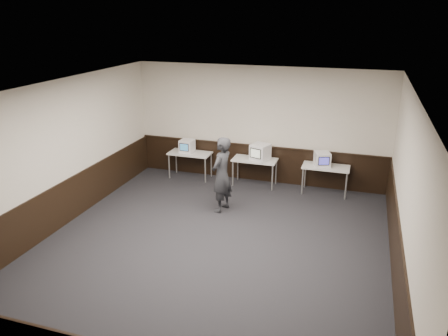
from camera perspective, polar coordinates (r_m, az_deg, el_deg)
The scene contains 17 objects.
floor at distance 9.03m, azimuth -1.70°, elevation -10.35°, with size 8.00×8.00×0.00m, color black.
ceiling at distance 7.92m, azimuth -1.93°, elevation 10.09°, with size 8.00×8.00×0.00m, color white.
back_wall at distance 12.02m, azimuth 4.61°, elevation 5.60°, with size 7.00×7.00×0.00m, color beige.
front_wall at distance 5.18m, azimuth -17.37°, elevation -15.76°, with size 7.00×7.00×0.00m, color beige.
left_wall at distance 10.02m, azimuth -21.04°, elevation 1.41°, with size 8.00×8.00×0.00m, color beige.
right_wall at distance 7.96m, azimuth 22.72°, elevation -3.45°, with size 8.00×8.00×0.00m, color beige.
wainscot_back at distance 12.31m, azimuth 4.45°, elevation 0.61°, with size 6.98×0.04×1.00m, color black.
wainscot_left at distance 10.38m, azimuth -20.21°, elevation -4.37°, with size 0.04×7.98×1.00m, color black.
wainscot_right at distance 8.43m, azimuth 21.59°, elevation -10.34°, with size 0.04×7.98×1.00m, color black.
wainscot_rail at distance 12.13m, azimuth 4.49°, elevation 2.90°, with size 6.98×0.06×0.04m, color black.
desk_left at distance 12.47m, azimuth -4.47°, elevation 1.72°, with size 1.20×0.60×0.75m.
desk_center at distance 11.91m, azimuth 4.04°, elevation 0.85°, with size 1.20×0.60×0.75m.
desk_right at distance 11.63m, azimuth 13.16°, elevation -0.10°, with size 1.20×0.60×0.75m.
emac_left at distance 12.42m, azimuth -4.85°, elevation 2.88°, with size 0.38×0.41×0.37m.
emac_center at distance 11.76m, azimuth 4.74°, elevation 2.09°, with size 0.57×0.58×0.44m.
emac_right at distance 11.52m, azimuth 12.70°, elevation 1.12°, with size 0.49×0.50×0.38m.
person at distance 10.26m, azimuth -0.31°, elevation -0.88°, with size 0.67×0.44×1.83m, color #25262B.
Camera 1 is at (2.64, -7.35, 4.53)m, focal length 35.00 mm.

